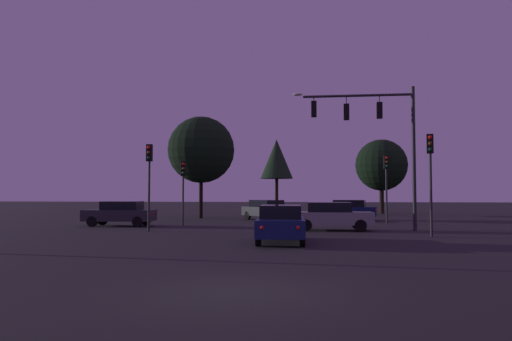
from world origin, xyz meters
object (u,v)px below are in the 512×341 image
at_px(car_nearside_lane, 281,223).
at_px(traffic_light_corner_right, 183,180).
at_px(traffic_light_corner_left, 430,164).
at_px(car_parked_lot, 348,210).
at_px(traffic_light_median, 386,175).
at_px(tree_center_horizon, 277,159).
at_px(car_far_lane, 267,210).
at_px(car_crossing_right, 331,216).
at_px(tree_left_far, 381,165).
at_px(tree_behind_sign, 201,150).
at_px(car_crossing_left, 120,213).
at_px(traffic_light_far_side, 149,170).
at_px(traffic_signal_mast_arm, 376,128).

bearing_deg(car_nearside_lane, traffic_light_corner_right, 124.90).
bearing_deg(traffic_light_corner_left, car_parked_lot, 101.04).
height_order(traffic_light_median, tree_center_horizon, tree_center_horizon).
height_order(car_far_lane, tree_center_horizon, tree_center_horizon).
height_order(traffic_light_corner_left, car_crossing_right, traffic_light_corner_left).
height_order(traffic_light_median, car_parked_lot, traffic_light_median).
height_order(tree_left_far, tree_center_horizon, tree_left_far).
bearing_deg(tree_center_horizon, tree_behind_sign, -124.51).
xyz_separation_m(car_far_lane, tree_center_horizon, (-0.01, 10.24, 4.56)).
bearing_deg(tree_left_far, tree_behind_sign, -144.88).
height_order(traffic_light_median, car_crossing_left, traffic_light_median).
distance_m(traffic_light_corner_left, car_crossing_left, 18.24).
xyz_separation_m(traffic_light_corner_left, traffic_light_far_side, (-14.00, 1.47, -0.10)).
height_order(tree_behind_sign, tree_center_horizon, tree_behind_sign).
height_order(car_crossing_right, tree_left_far, tree_left_far).
height_order(traffic_light_median, traffic_light_far_side, traffic_light_far_side).
bearing_deg(traffic_light_corner_right, traffic_light_corner_left, -25.18).
bearing_deg(tree_behind_sign, car_parked_lot, -5.65).
bearing_deg(traffic_light_corner_right, tree_left_far, 53.02).
bearing_deg(traffic_light_median, traffic_light_corner_left, -86.93).
xyz_separation_m(car_nearside_lane, car_far_lane, (-2.05, 16.35, -0.00)).
distance_m(car_crossing_left, car_crossing_right, 12.96).
relative_size(car_nearside_lane, tree_left_far, 0.62).
bearing_deg(car_crossing_left, traffic_light_corner_left, -17.64).
bearing_deg(car_nearside_lane, car_parked_lot, 76.92).
height_order(traffic_signal_mast_arm, car_far_lane, traffic_signal_mast_arm).
distance_m(car_far_lane, tree_left_far, 17.41).
xyz_separation_m(car_far_lane, tree_behind_sign, (-5.60, 2.11, 4.78)).
relative_size(car_crossing_right, tree_left_far, 0.59).
xyz_separation_m(traffic_light_corner_right, car_far_lane, (4.69, 6.68, -2.06)).
relative_size(traffic_light_median, traffic_light_far_side, 0.99).
distance_m(traffic_light_median, car_parked_lot, 5.47).
bearing_deg(tree_left_far, tree_center_horizon, -163.30).
distance_m(tree_behind_sign, tree_left_far, 19.57).
bearing_deg(traffic_signal_mast_arm, car_far_lane, 126.49).
relative_size(car_crossing_right, tree_behind_sign, 0.53).
bearing_deg(tree_left_far, traffic_signal_mast_arm, -98.88).
bearing_deg(tree_center_horizon, car_crossing_left, -115.30).
distance_m(traffic_light_corner_left, traffic_light_far_side, 14.08).
height_order(traffic_light_corner_right, traffic_light_far_side, traffic_light_far_side).
xyz_separation_m(traffic_light_corner_left, car_parked_lot, (-2.73, 13.97, -2.55)).
bearing_deg(traffic_light_far_side, car_crossing_right, 11.42).
relative_size(traffic_light_far_side, tree_center_horizon, 0.63).
distance_m(car_crossing_right, tree_center_horizon, 20.84).
distance_m(car_nearside_lane, car_crossing_left, 13.68).
bearing_deg(tree_center_horizon, traffic_light_median, -58.74).
xyz_separation_m(traffic_signal_mast_arm, car_nearside_lane, (-4.81, -7.08, -4.78)).
bearing_deg(traffic_signal_mast_arm, tree_behind_sign, 137.60).
bearing_deg(tree_behind_sign, traffic_light_corner_right, -84.09).
xyz_separation_m(car_parked_lot, tree_behind_sign, (-11.67, 1.15, 4.78)).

